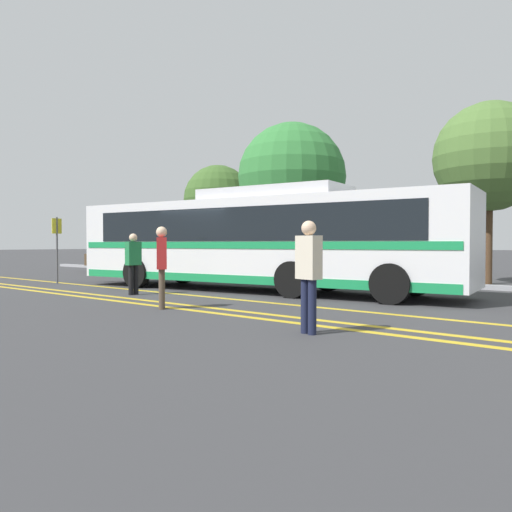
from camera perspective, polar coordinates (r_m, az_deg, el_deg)
name	(u,v)px	position (r m, az deg, el deg)	size (l,w,h in m)	color
ground_plane	(214,289)	(16.11, -4.87, -3.82)	(220.00, 220.00, 0.00)	#38383A
lane_strip_0	(206,297)	(13.93, -5.77, -4.64)	(0.20, 32.75, 0.01)	gold
lane_strip_1	(160,302)	(12.84, -10.93, -5.17)	(0.20, 32.75, 0.01)	gold
lane_strip_2	(142,304)	(12.49, -12.95, -5.37)	(0.20, 32.75, 0.01)	gold
curb_strip	(338,279)	(19.69, 9.35, -2.66)	(40.75, 0.36, 0.15)	#99999E
transit_bus	(256,239)	(15.47, 0.05, 1.95)	(13.24, 4.08, 3.15)	silver
parked_car_0	(124,258)	(26.89, -14.81, -0.19)	(4.61, 2.00, 1.47)	#4C3823
parked_car_1	(204,261)	(22.47, -5.94, -0.58)	(4.36, 2.15, 1.35)	navy
parked_car_2	(316,264)	(18.42, 6.89, -0.94)	(4.02, 1.93, 1.40)	silver
pedestrian_0	(309,269)	(8.15, 6.04, -1.47)	(0.46, 0.32, 1.85)	#191E38
pedestrian_1	(133,260)	(14.73, -13.84, -0.42)	(0.24, 0.43, 1.76)	black
pedestrian_2	(162,262)	(11.41, -10.73, -0.62)	(0.46, 0.44, 1.86)	brown
bus_stop_sign	(57,242)	(19.82, -21.80, 1.54)	(0.08, 0.40, 2.45)	#59595E
tree_0	(489,157)	(20.23, 25.12, 10.19)	(3.94, 3.94, 6.58)	#513823
tree_2	(218,200)	(29.56, -4.37, 6.45)	(4.01, 4.01, 6.07)	#513823
tree_3	(292,177)	(23.85, 4.11, 8.97)	(5.07, 5.07, 7.15)	#513823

